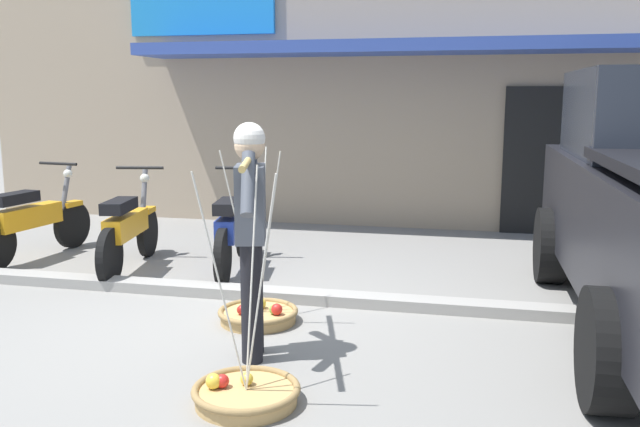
{
  "coord_description": "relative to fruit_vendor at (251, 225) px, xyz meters",
  "views": [
    {
      "loc": [
        1.88,
        -5.09,
        1.87
      ],
      "look_at": [
        0.59,
        0.6,
        0.85
      ],
      "focal_mm": 37.72,
      "sensor_mm": 36.0,
      "label": 1
    }
  ],
  "objects": [
    {
      "name": "motorcycle_second_in_row",
      "position": [
        -2.09,
        2.06,
        -0.52
      ],
      "size": [
        0.55,
        1.81,
        1.09
      ],
      "color": "black",
      "rests_on": "ground"
    },
    {
      "name": "sidewalk_curb",
      "position": [
        -0.38,
        1.37,
        -0.93
      ],
      "size": [
        20.0,
        0.24,
        0.1
      ],
      "primitive_type": "cube",
      "color": "gray",
      "rests_on": "ground"
    },
    {
      "name": "storefront_building",
      "position": [
        0.51,
        7.6,
        1.13
      ],
      "size": [
        13.0,
        6.0,
        4.2
      ],
      "color": "tan",
      "rests_on": "ground"
    },
    {
      "name": "fruit_vendor",
      "position": [
        0.0,
        0.0,
        0.0
      ],
      "size": [
        0.44,
        1.48,
        1.7
      ],
      "color": "black",
      "rests_on": "ground"
    },
    {
      "name": "fruit_basket_left_side",
      "position": [
        -0.2,
        0.73,
        -0.9
      ],
      "size": [
        0.67,
        0.67,
        1.45
      ],
      "color": "tan",
      "rests_on": "ground"
    },
    {
      "name": "ground_plane",
      "position": [
        -0.38,
        0.67,
        -0.98
      ],
      "size": [
        90.0,
        90.0,
        0.0
      ],
      "primitive_type": "plane",
      "color": "gray"
    },
    {
      "name": "motorcycle_nearest_shop",
      "position": [
        -3.42,
        2.27,
        -0.52
      ],
      "size": [
        0.54,
        1.82,
        1.09
      ],
      "color": "black",
      "rests_on": "ground"
    },
    {
      "name": "fruit_basket_right_side",
      "position": [
        0.19,
        -0.73,
        -0.9
      ],
      "size": [
        0.67,
        0.67,
        1.45
      ],
      "color": "tan",
      "rests_on": "ground"
    },
    {
      "name": "motorcycle_third_in_row",
      "position": [
        -0.98,
        2.3,
        -0.52
      ],
      "size": [
        0.55,
        1.81,
        1.09
      ],
      "color": "black",
      "rests_on": "ground"
    }
  ]
}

